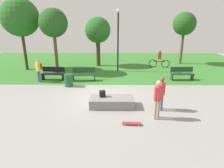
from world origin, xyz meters
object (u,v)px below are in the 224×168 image
(pedestrian_with_backpack, at_px, (38,68))
(cyclist_on_bicycle, at_px, (159,60))
(tree_slender_maple, at_px, (98,31))
(tree_tall_oak, at_px, (20,18))
(skater_performing_trick, at_px, (158,97))
(park_bench_near_lamppost, at_px, (53,73))
(backpack_on_ledge, at_px, (102,94))
(park_bench_by_oak, at_px, (84,74))
(concrete_ledge, at_px, (112,102))
(tree_broad_elm, at_px, (53,23))
(tree_leaning_ash, at_px, (184,24))
(trash_bin, at_px, (68,80))
(park_bench_far_left, at_px, (182,73))
(lamp_post, at_px, (118,35))
(skateboard_by_ledge, at_px, (132,123))
(skater_watching, at_px, (161,91))

(pedestrian_with_backpack, distance_m, cyclist_on_bicycle, 10.08)
(tree_slender_maple, bearing_deg, tree_tall_oak, -165.65)
(skater_performing_trick, xyz_separation_m, park_bench_near_lamppost, (-6.21, 5.57, -0.56))
(skater_performing_trick, height_order, tree_slender_maple, tree_slender_maple)
(backpack_on_ledge, bearing_deg, park_bench_by_oak, -86.83)
(concrete_ledge, xyz_separation_m, park_bench_near_lamppost, (-4.22, 4.36, 0.25))
(tree_broad_elm, relative_size, tree_leaning_ash, 1.04)
(skater_performing_trick, bearing_deg, pedestrian_with_backpack, 144.07)
(tree_slender_maple, height_order, tree_tall_oak, tree_tall_oak)
(park_bench_near_lamppost, distance_m, trash_bin, 1.94)
(tree_slender_maple, height_order, trash_bin, tree_slender_maple)
(park_bench_by_oak, bearing_deg, skater_performing_trick, -53.61)
(park_bench_far_left, height_order, tree_broad_elm, tree_broad_elm)
(park_bench_far_left, xyz_separation_m, pedestrian_with_backpack, (-9.96, -0.57, 0.47))
(concrete_ledge, bearing_deg, lamp_post, 86.52)
(skateboard_by_ledge, xyz_separation_m, tree_broad_elm, (-5.30, 8.09, 3.74))
(tree_leaning_ash, xyz_separation_m, tree_tall_oak, (-13.76, -2.41, 0.58))
(park_bench_near_lamppost, distance_m, tree_tall_oak, 5.59)
(backpack_on_ledge, bearing_deg, concrete_ledge, 146.88)
(lamp_post, bearing_deg, backpack_on_ledge, -97.64)
(lamp_post, xyz_separation_m, pedestrian_with_backpack, (-5.45, -2.92, -1.94))
(skater_performing_trick, relative_size, skateboard_by_ledge, 2.18)
(concrete_ledge, relative_size, skater_performing_trick, 1.24)
(park_bench_far_left, distance_m, tree_leaning_ash, 6.21)
(concrete_ledge, relative_size, trash_bin, 2.70)
(skater_watching, xyz_separation_m, tree_broad_elm, (-6.79, 6.66, 2.84))
(park_bench_by_oak, bearing_deg, pedestrian_with_backpack, -173.93)
(backpack_on_ledge, bearing_deg, tree_broad_elm, -74.50)
(skateboard_by_ledge, bearing_deg, backpack_on_ledge, 124.51)
(tree_tall_oak, bearing_deg, tree_broad_elm, -16.78)
(tree_broad_elm, height_order, pedestrian_with_backpack, tree_broad_elm)
(concrete_ledge, distance_m, lamp_post, 7.31)
(tree_slender_maple, height_order, pedestrian_with_backpack, tree_slender_maple)
(trash_bin, relative_size, pedestrian_with_backpack, 0.51)
(park_bench_by_oak, bearing_deg, park_bench_far_left, 2.01)
(skater_watching, height_order, tree_broad_elm, tree_broad_elm)
(tree_broad_elm, relative_size, cyclist_on_bicycle, 2.71)
(skateboard_by_ledge, bearing_deg, lamp_post, 92.88)
(skateboard_by_ledge, height_order, tree_slender_maple, tree_slender_maple)
(park_bench_far_left, bearing_deg, skateboard_by_ledge, -123.26)
(trash_bin, distance_m, cyclist_on_bicycle, 8.62)
(skateboard_by_ledge, relative_size, tree_leaning_ash, 0.17)
(trash_bin, relative_size, cyclist_on_bicycle, 0.45)
(skater_watching, bearing_deg, lamp_post, 104.98)
(backpack_on_ledge, distance_m, skater_watching, 2.87)
(lamp_post, bearing_deg, pedestrian_with_backpack, -151.77)
(park_bench_far_left, distance_m, lamp_post, 5.64)
(skateboard_by_ledge, relative_size, park_bench_by_oak, 0.50)
(backpack_on_ledge, height_order, park_bench_far_left, park_bench_far_left)
(skater_watching, relative_size, pedestrian_with_backpack, 1.04)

